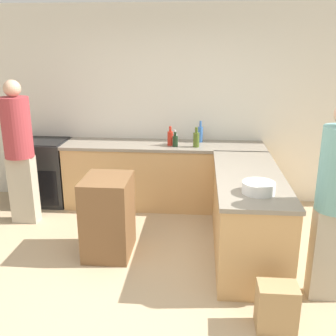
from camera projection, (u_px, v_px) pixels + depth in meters
The scene contains 15 objects.
ground_plane at pixel (143, 290), 3.62m from camera, with size 14.00×14.00×0.00m, color tan.
wall_back at pixel (166, 106), 5.48m from camera, with size 8.00×0.06×2.70m.
counter_back at pixel (164, 175), 5.43m from camera, with size 2.71×0.64×0.89m.
counter_peninsula at pixel (247, 214), 4.18m from camera, with size 0.69×1.87×0.89m.
range_oven at pixel (44, 172), 5.57m from camera, with size 0.69×0.62×0.90m.
island_table at pixel (108, 216), 4.16m from camera, with size 0.48×0.59×0.86m.
mixing_bowl at pixel (259, 188), 3.52m from camera, with size 0.30×0.30×0.10m.
water_bottle_blue at pixel (200, 134), 5.37m from camera, with size 0.07×0.07×0.29m.
olive_oil_bottle at pixel (196, 139), 5.11m from camera, with size 0.08×0.08×0.26m.
wine_bottle_dark at pixel (175, 141), 5.14m from camera, with size 0.07×0.07×0.19m.
hot_sauce_bottle at pixel (170, 138), 5.20m from camera, with size 0.07×0.07×0.26m.
vinegar_bottle_clear at pixel (175, 138), 5.27m from camera, with size 0.06×0.06×0.19m.
person_by_range at pixel (19, 148), 4.77m from camera, with size 0.35×0.35×1.78m.
person_at_peninsula at pixel (336, 197), 3.26m from camera, with size 0.33×0.33×1.75m.
paper_bag at pixel (277, 307), 3.08m from camera, with size 0.31×0.22×0.39m.
Camera 1 is at (0.50, -3.09, 2.16)m, focal length 42.00 mm.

